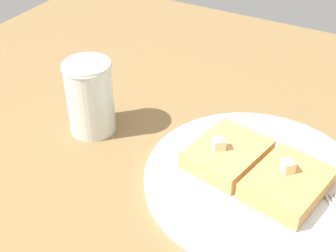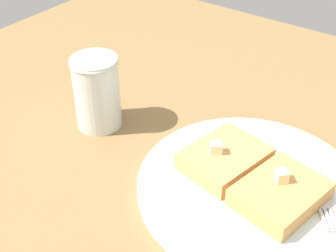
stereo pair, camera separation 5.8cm
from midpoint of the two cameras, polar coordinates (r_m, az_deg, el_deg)
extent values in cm
cube|color=olive|center=(54.53, -1.59, -11.45)|extent=(112.19, 112.19, 2.65)
cylinder|color=white|center=(56.89, 7.67, -6.59)|extent=(26.67, 26.67, 1.27)
torus|color=#2B5373|center=(56.73, 7.68, -6.42)|extent=(26.67, 26.67, 0.80)
cube|color=tan|center=(57.40, 4.41, -3.53)|extent=(9.40, 11.06, 2.27)
cube|color=tan|center=(54.28, 11.43, -7.05)|extent=(9.40, 11.06, 2.27)
cube|color=#EFEAC1|center=(55.88, 3.29, -2.32)|extent=(1.89, 1.87, 1.41)
cube|color=#F4E7AE|center=(53.73, 11.41, -4.95)|extent=(1.89, 1.89, 1.41)
cube|color=silver|center=(60.83, 13.96, -3.19)|extent=(6.73, 8.53, 0.36)
cube|color=silver|center=(56.46, 16.10, -7.24)|extent=(3.44, 3.56, 0.36)
cube|color=silver|center=(54.44, 16.96, -9.39)|extent=(2.18, 2.75, 0.36)
cube|color=silver|center=(54.24, 16.42, -9.47)|extent=(2.18, 2.75, 0.36)
cylinder|color=#5C280F|center=(64.45, -11.98, 2.66)|extent=(5.81, 5.81, 8.49)
cylinder|color=silver|center=(63.96, -12.08, 3.35)|extent=(6.31, 6.31, 10.33)
torus|color=silver|center=(61.61, -12.62, 7.04)|extent=(6.56, 6.56, 0.50)
camera|label=1|loc=(0.03, -92.86, -2.08)|focal=50.00mm
camera|label=2|loc=(0.03, 87.14, 2.08)|focal=50.00mm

